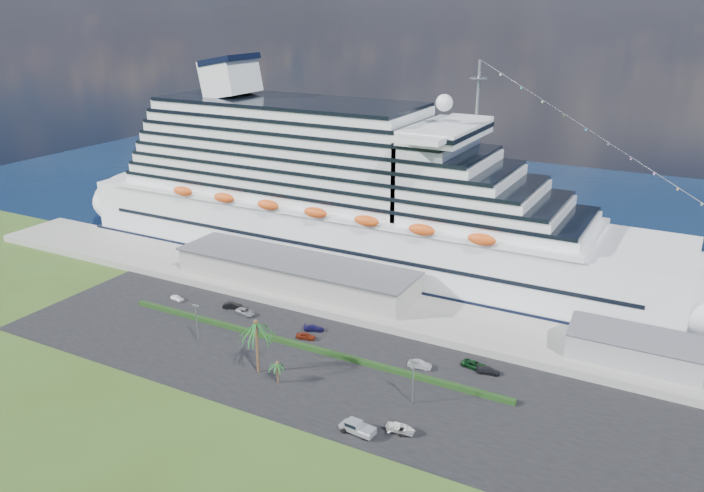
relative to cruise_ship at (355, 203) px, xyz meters
The scene contains 22 objects.
ground 69.56m from the cruise_ship, 71.40° to the right, with size 420.00×420.00×0.00m, color #354A18.
asphalt_lot 59.58m from the cruise_ship, 67.89° to the right, with size 140.00×38.00×0.12m, color black.
wharf 35.90m from the cruise_ship, 48.10° to the right, with size 240.00×20.00×1.80m, color gray.
water 71.40m from the cruise_ship, 71.93° to the left, with size 420.00×160.00×0.02m, color #0B1733.
cruise_ship is the anchor object (origin of this frame).
terminal_building 26.92m from the cruise_ship, 98.22° to the right, with size 61.00×15.00×6.30m.
port_shed 78.32m from the cruise_ship, 18.08° to the right, with size 24.00×12.31×7.37m.
hedge 52.41m from the cruise_ship, 74.26° to the right, with size 88.00×1.10×0.90m, color black.
lamp_post_left 57.50m from the cruise_ship, 96.59° to the right, with size 1.60×0.35×8.27m.
lamp_post_right 70.64m from the cruise_ship, 53.44° to the right, with size 1.60×0.35×8.27m.
palm_tall 61.56m from the cruise_ship, 79.12° to the right, with size 8.82×8.82×11.13m.
palm_short 65.13m from the cruise_ship, 74.52° to the right, with size 3.53×3.53×4.56m.
parked_car_0 51.38m from the cruise_ship, 120.15° to the right, with size 1.46×3.63×1.24m, color white.
parked_car_1 43.92m from the cruise_ship, 104.60° to the right, with size 1.54×4.41×1.45m, color black.
parked_car_2 44.20m from the cruise_ship, 98.17° to the right, with size 2.25×4.88×1.36m, color gray.
parked_car_3 44.97m from the cruise_ship, 73.69° to the right, with size 1.76×4.33×1.26m, color #1A164E.
parked_car_4 48.71m from the cruise_ship, 74.52° to the right, with size 1.61×4.01×1.37m, color maroon.
parked_car_5 60.29m from the cruise_ship, 49.47° to the right, with size 1.56×4.47×1.47m, color #9FA1A6.
parked_car_6 63.18m from the cruise_ship, 39.86° to the right, with size 2.27×4.92×1.37m, color black.
parked_car_7 65.90m from the cruise_ship, 38.67° to the right, with size 1.79×4.40×1.28m, color black.
pickup_truck 79.44m from the cruise_ship, 61.47° to the right, with size 6.12×2.71×2.10m.
boat_trailer 79.85m from the cruise_ship, 56.32° to the right, with size 5.74×3.99×1.61m.
Camera 1 is at (60.04, -87.83, 65.97)m, focal length 35.00 mm.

